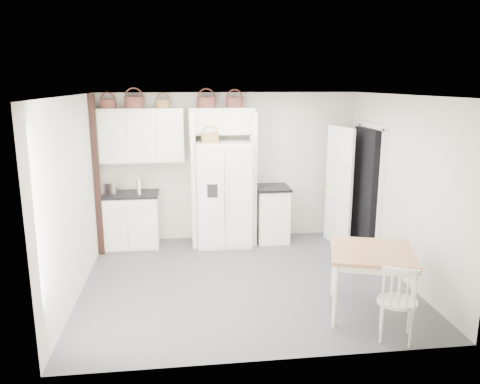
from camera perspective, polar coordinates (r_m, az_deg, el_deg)
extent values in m
plane|color=#4C4C4F|center=(6.82, 0.56, -10.70)|extent=(4.50, 4.50, 0.00)
plane|color=white|center=(6.24, 0.61, 11.71)|extent=(4.50, 4.50, 0.00)
plane|color=beige|center=(8.35, -1.27, 3.10)|extent=(4.50, 0.00, 4.50)
plane|color=beige|center=(6.50, -19.47, -0.57)|extent=(0.00, 4.00, 4.00)
plane|color=beige|center=(7.06, 18.99, 0.52)|extent=(0.00, 4.00, 4.00)
cube|color=white|center=(8.07, -2.05, -0.18)|extent=(0.93, 0.75, 1.80)
cube|color=silver|center=(8.26, -13.29, -3.43)|extent=(0.97, 0.61, 0.90)
cube|color=silver|center=(8.35, 3.88, -2.76)|extent=(0.54, 0.64, 0.95)
cube|color=brown|center=(5.99, 15.59, -10.51)|extent=(1.21, 1.21, 0.81)
cube|color=silver|center=(5.50, 18.62, -12.55)|extent=(0.55, 0.53, 0.88)
cube|color=black|center=(8.14, -13.47, -0.26)|extent=(1.01, 0.65, 0.04)
cube|color=black|center=(8.23, 3.94, 0.55)|extent=(0.58, 0.69, 0.04)
cube|color=silver|center=(8.08, -15.69, 0.38)|extent=(0.32, 0.24, 0.20)
cube|color=maroon|center=(8.02, -12.28, 0.55)|extent=(0.04, 0.15, 0.22)
cube|color=#F5DEC4|center=(8.01, -12.25, 0.69)|extent=(0.07, 0.18, 0.26)
cylinder|color=#592922|center=(8.10, -15.81, 10.30)|extent=(0.26, 0.26, 0.15)
cylinder|color=#592922|center=(8.05, -12.78, 10.61)|extent=(0.32, 0.32, 0.19)
cylinder|color=brown|center=(8.02, -9.41, 10.57)|extent=(0.24, 0.24, 0.14)
cylinder|color=#592922|center=(8.03, -4.12, 10.85)|extent=(0.32, 0.32, 0.18)
cylinder|color=#592922|center=(8.07, -0.66, 10.87)|extent=(0.30, 0.30, 0.17)
cylinder|color=brown|center=(7.79, -3.67, 6.60)|extent=(0.29, 0.29, 0.15)
cube|color=silver|center=(8.08, -11.88, 6.78)|extent=(1.40, 0.34, 0.90)
cube|color=silver|center=(8.06, -2.24, 8.65)|extent=(1.12, 0.34, 0.45)
cube|color=silver|center=(8.04, -5.72, 1.56)|extent=(0.08, 0.60, 2.30)
cube|color=silver|center=(8.13, 1.48, 1.75)|extent=(0.08, 0.60, 2.30)
cube|color=black|center=(7.79, -17.08, 1.78)|extent=(0.09, 0.09, 2.60)
cube|color=black|center=(7.97, 15.15, 0.14)|extent=(0.18, 0.85, 2.05)
cube|color=white|center=(8.15, 11.93, 0.59)|extent=(0.21, 0.79, 2.05)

